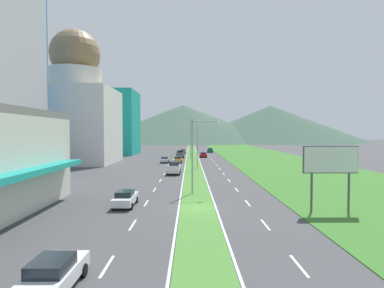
{
  "coord_description": "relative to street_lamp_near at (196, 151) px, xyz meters",
  "views": [
    {
      "loc": [
        -0.7,
        -28.95,
        7.07
      ],
      "look_at": [
        -0.17,
        50.72,
        4.22
      ],
      "focal_mm": 29.34,
      "sensor_mm": 36.0,
      "label": 1
    }
  ],
  "objects": [
    {
      "name": "lane_dash_left_2",
      "position": [
        -5.07,
        -12.01,
        -5.01
      ],
      "size": [
        0.16,
        2.8,
        0.01
      ],
      "primitive_type": "cube",
      "color": "silver",
      "rests_on": "ground_plane"
    },
    {
      "name": "lane_dash_right_11",
      "position": [
        5.13,
        54.89,
        -5.01
      ],
      "size": [
        0.16,
        2.8,
        0.01
      ],
      "primitive_type": "cube",
      "color": "silver",
      "rests_on": "ground_plane"
    },
    {
      "name": "car_3",
      "position": [
        -6.61,
        38.29,
        -4.29
      ],
      "size": [
        1.91,
        4.79,
        1.38
      ],
      "rotation": [
        0.0,
        0.0,
        1.57
      ],
      "color": "#B2B2B7",
      "rests_on": "ground_plane"
    },
    {
      "name": "lane_dash_right_5",
      "position": [
        5.13,
        10.29,
        -5.01
      ],
      "size": [
        0.16,
        2.8,
        0.01
      ],
      "primitive_type": "cube",
      "color": "silver",
      "rests_on": "ground_plane"
    },
    {
      "name": "hill_far_center",
      "position": [
        -6.12,
        213.49,
        9.51
      ],
      "size": [
        150.07,
        150.07,
        29.04
      ],
      "primitive_type": "cone",
      "color": "#3D5647",
      "rests_on": "ground_plane"
    },
    {
      "name": "car_1",
      "position": [
        -3.14,
        70.0,
        -4.26
      ],
      "size": [
        1.99,
        4.62,
        1.49
      ],
      "rotation": [
        0.0,
        0.0,
        1.57
      ],
      "color": "slate",
      "rests_on": "ground_plane"
    },
    {
      "name": "lane_dash_left_9",
      "position": [
        -5.07,
        40.02,
        -5.01
      ],
      "size": [
        0.16,
        2.8,
        0.01
      ],
      "primitive_type": "cube",
      "color": "silver",
      "rests_on": "ground_plane"
    },
    {
      "name": "lane_dash_left_11",
      "position": [
        -5.07,
        54.89,
        -5.01
      ],
      "size": [
        0.16,
        2.8,
        0.01
      ],
      "primitive_type": "cube",
      "color": "silver",
      "rests_on": "ground_plane"
    },
    {
      "name": "car_6",
      "position": [
        3.2,
        54.64,
        -4.28
      ],
      "size": [
        1.99,
        4.23,
        1.42
      ],
      "rotation": [
        0.0,
        0.0,
        -1.57
      ],
      "color": "maroon",
      "rests_on": "ground_plane"
    },
    {
      "name": "midrise_colored",
      "position": [
        -26.97,
        68.03,
        5.36
      ],
      "size": [
        17.18,
        17.18,
        20.75
      ],
      "primitive_type": "cube",
      "color": "teal",
      "rests_on": "ground_plane"
    },
    {
      "name": "grass_median",
      "position": [
        0.03,
        53.12,
        -4.99
      ],
      "size": [
        3.2,
        240.0,
        0.06
      ],
      "primitive_type": "cube",
      "color": "#477F33",
      "rests_on": "ground_plane"
    },
    {
      "name": "lane_dash_right_9",
      "position": [
        5.13,
        40.02,
        -5.01
      ],
      "size": [
        0.16,
        2.8,
        0.01
      ],
      "primitive_type": "cube",
      "color": "silver",
      "rests_on": "ground_plane"
    },
    {
      "name": "pickup_truck_1",
      "position": [
        -3.41,
        18.23,
        -4.03
      ],
      "size": [
        2.18,
        5.4,
        2.0
      ],
      "rotation": [
        0.0,
        0.0,
        1.57
      ],
      "color": "silver",
      "rests_on": "ground_plane"
    },
    {
      "name": "pickup_truck_0",
      "position": [
        -3.43,
        53.05,
        -4.03
      ],
      "size": [
        2.18,
        5.4,
        2.0
      ],
      "rotation": [
        0.0,
        0.0,
        1.57
      ],
      "color": "#515459",
      "rests_on": "ground_plane"
    },
    {
      "name": "street_lamp_near",
      "position": [
        0.0,
        0.0,
        0.0
      ],
      "size": [
        3.33,
        0.34,
        8.58
      ],
      "color": "#99999E",
      "rests_on": "ground_plane"
    },
    {
      "name": "car_4",
      "position": [
        -6.91,
        -5.83,
        -4.24
      ],
      "size": [
        1.92,
        4.5,
        1.51
      ],
      "rotation": [
        0.0,
        0.0,
        1.57
      ],
      "color": "silver",
      "rests_on": "ground_plane"
    },
    {
      "name": "lane_dash_right_4",
      "position": [
        5.13,
        2.86,
        -5.01
      ],
      "size": [
        0.16,
        2.8,
        0.01
      ],
      "primitive_type": "cube",
      "color": "silver",
      "rests_on": "ground_plane"
    },
    {
      "name": "lane_dash_left_4",
      "position": [
        -5.07,
        2.86,
        -5.01
      ],
      "size": [
        0.16,
        2.8,
        0.01
      ],
      "primitive_type": "cube",
      "color": "silver",
      "rests_on": "ground_plane"
    },
    {
      "name": "domed_building",
      "position": [
        -27.24,
        37.44,
        7.71
      ],
      "size": [
        17.83,
        17.83,
        30.87
      ],
      "color": "silver",
      "rests_on": "ground_plane"
    },
    {
      "name": "lane_dash_left_3",
      "position": [
        -5.07,
        -4.58,
        -5.01
      ],
      "size": [
        0.16,
        2.8,
        0.01
      ],
      "primitive_type": "cube",
      "color": "silver",
      "rests_on": "ground_plane"
    },
    {
      "name": "lane_dash_right_3",
      "position": [
        5.13,
        -4.58,
        -5.01
      ],
      "size": [
        0.16,
        2.8,
        0.01
      ],
      "primitive_type": "cube",
      "color": "silver",
      "rests_on": "ground_plane"
    },
    {
      "name": "street_lamp_mid",
      "position": [
        0.45,
        24.96,
        -0.17
      ],
      "size": [
        2.68,
        0.34,
        8.38
      ],
      "color": "#99999E",
      "rests_on": "ground_plane"
    },
    {
      "name": "lane_dash_right_10",
      "position": [
        5.13,
        47.46,
        -5.01
      ],
      "size": [
        0.16,
        2.8,
        0.01
      ],
      "primitive_type": "cube",
      "color": "silver",
      "rests_on": "ground_plane"
    },
    {
      "name": "car_0",
      "position": [
        -6.77,
        -22.09,
        -4.24
      ],
      "size": [
        1.97,
        4.52,
        1.54
      ],
      "rotation": [
        0.0,
        0.0,
        1.57
      ],
      "color": "silver",
      "rests_on": "ground_plane"
    },
    {
      "name": "lane_dash_right_8",
      "position": [
        5.13,
        32.59,
        -5.01
      ],
      "size": [
        0.16,
        2.8,
        0.01
      ],
      "primitive_type": "cube",
      "color": "silver",
      "rests_on": "ground_plane"
    },
    {
      "name": "grass_verge_right",
      "position": [
        20.63,
        53.12,
        -4.99
      ],
      "size": [
        24.0,
        240.0,
        0.06
      ],
      "primitive_type": "cube",
      "color": "#387028",
      "rests_on": "ground_plane"
    },
    {
      "name": "lane_dash_right_7",
      "position": [
        5.13,
        25.16,
        -5.01
      ],
      "size": [
        0.16,
        2.8,
        0.01
      ],
      "primitive_type": "cube",
      "color": "silver",
      "rests_on": "ground_plane"
    },
    {
      "name": "street_lamp_far",
      "position": [
        -0.19,
        49.85,
        1.15
      ],
      "size": [
        2.71,
        0.43,
        10.94
      ],
      "color": "#99999E",
      "rests_on": "ground_plane"
    },
    {
      "name": "lane_dash_left_7",
      "position": [
        -5.07,
        25.16,
        -5.01
      ],
      "size": [
        0.16,
        2.8,
        0.01
      ],
      "primitive_type": "cube",
      "color": "silver",
      "rests_on": "ground_plane"
    },
    {
      "name": "lane_dash_right_6",
      "position": [
        5.13,
        17.72,
        -5.01
      ],
      "size": [
        0.16,
        2.8,
        0.01
      ],
      "primitive_type": "cube",
      "color": "silver",
      "rests_on": "ground_plane"
    },
    {
      "name": "lane_dash_left_1",
      "position": [
        -5.07,
        -19.44,
        -5.01
      ],
      "size": [
        0.16,
        2.8,
        0.01
      ],
      "primitive_type": "cube",
      "color": "silver",
      "rests_on": "ground_plane"
    },
    {
      "name": "ground_plane",
      "position": [
        0.03,
        -6.88,
        -5.02
      ],
      "size": [
        600.0,
        600.0,
        0.0
      ],
      "primitive_type": "plane",
      "color": "#424244"
    },
    {
      "name": "edge_line_median_left",
      "position": [
        -1.72,
        53.12,
        -5.01
      ],
      "size": [
        0.16,
        240.0,
        0.01
      ],
      "primitive_type": "cube",
      "color": "silver",
      "rests_on": "ground_plane"
    },
    {
      "name": "lane_dash_left_5",
      "position": [
        -5.07,
        10.29,
        -5.01
      ],
      "size": [
        0.16,
        2.8,
        0.01
      ],
      "primitive_type": "cube",
      "color": "silver",
      "rests_on": "ground_plane"
    },
    {
      "name": "lane_dash_left_6",
      "position": [
        -5.07,
        17.72,
        -5.01
      ],
      "size": [
        0.16,
        2.8,
        0.01
      ],
      "primitive_type": "cube",
      "color": "silver",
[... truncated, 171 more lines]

